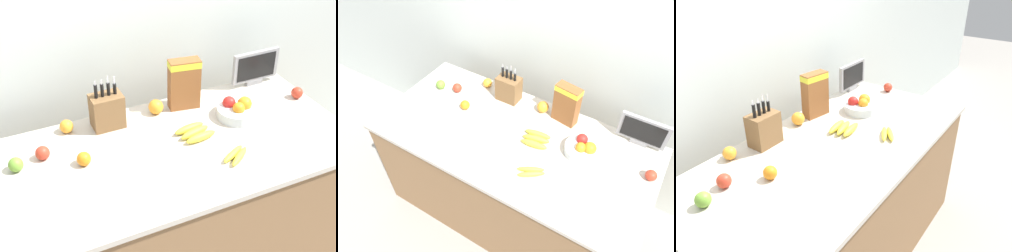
% 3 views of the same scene
% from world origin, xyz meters
% --- Properties ---
extents(ground_plane, '(14.00, 14.00, 0.00)m').
position_xyz_m(ground_plane, '(0.00, 0.00, 0.00)').
color(ground_plane, gray).
extents(wall_back, '(9.00, 0.06, 2.60)m').
position_xyz_m(wall_back, '(0.00, 0.66, 1.30)').
color(wall_back, silver).
rests_on(wall_back, ground_plane).
extents(counter, '(1.87, 0.89, 0.87)m').
position_xyz_m(counter, '(0.00, 0.00, 0.44)').
color(counter, olive).
rests_on(counter, ground_plane).
extents(knife_block, '(0.17, 0.12, 0.30)m').
position_xyz_m(knife_block, '(-0.23, 0.32, 0.97)').
color(knife_block, brown).
rests_on(knife_block, counter).
extents(small_monitor, '(0.31, 0.03, 0.22)m').
position_xyz_m(small_monitor, '(0.73, 0.38, 0.99)').
color(small_monitor, gray).
rests_on(small_monitor, counter).
extents(cereal_box, '(0.18, 0.11, 0.29)m').
position_xyz_m(cereal_box, '(0.22, 0.33, 1.03)').
color(cereal_box, brown).
rests_on(cereal_box, counter).
extents(fruit_bowl, '(0.23, 0.23, 0.11)m').
position_xyz_m(fruit_bowl, '(0.45, 0.11, 0.91)').
color(fruit_bowl, silver).
rests_on(fruit_bowl, counter).
extents(banana_bunch_left, '(0.17, 0.15, 0.03)m').
position_xyz_m(banana_bunch_left, '(0.25, -0.20, 0.89)').
color(banana_bunch_left, yellow).
rests_on(banana_bunch_left, counter).
extents(banana_bunch_right, '(0.20, 0.16, 0.04)m').
position_xyz_m(banana_bunch_right, '(0.15, 0.05, 0.89)').
color(banana_bunch_right, yellow).
rests_on(banana_bunch_right, counter).
extents(apple_leftmost, '(0.07, 0.07, 0.07)m').
position_xyz_m(apple_leftmost, '(0.87, 0.13, 0.91)').
color(apple_leftmost, red).
rests_on(apple_leftmost, counter).
extents(apple_by_knife_block, '(0.07, 0.07, 0.07)m').
position_xyz_m(apple_by_knife_block, '(-0.60, 0.19, 0.91)').
color(apple_by_knife_block, red).
rests_on(apple_by_knife_block, counter).
extents(apple_rightmost, '(0.07, 0.07, 0.07)m').
position_xyz_m(apple_rightmost, '(-0.74, 0.15, 0.91)').
color(apple_rightmost, '#6B9E33').
rests_on(apple_rightmost, counter).
extents(orange_front_center, '(0.07, 0.07, 0.07)m').
position_xyz_m(orange_front_center, '(-0.44, 0.36, 0.91)').
color(orange_front_center, orange).
rests_on(orange_front_center, counter).
extents(orange_mid_right, '(0.08, 0.08, 0.08)m').
position_xyz_m(orange_mid_right, '(0.05, 0.33, 0.91)').
color(orange_mid_right, orange).
rests_on(orange_mid_right, counter).
extents(orange_by_cereal, '(0.07, 0.07, 0.07)m').
position_xyz_m(orange_by_cereal, '(-0.44, 0.06, 0.91)').
color(orange_by_cereal, orange).
rests_on(orange_by_cereal, counter).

